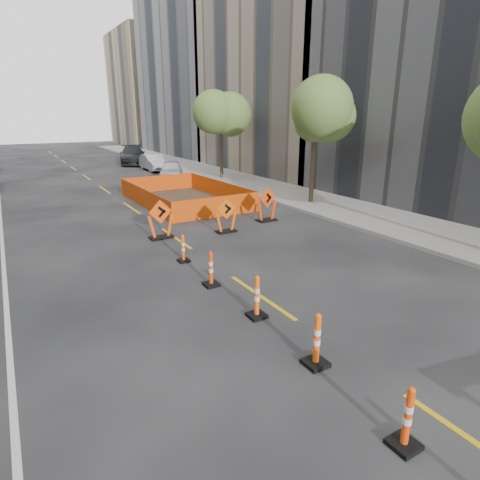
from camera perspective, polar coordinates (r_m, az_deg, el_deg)
ground_plane at (r=8.11m, az=19.47°, el=-18.13°), size 140.00×140.00×0.00m
sidewalk_right at (r=21.97m, az=11.19°, el=5.32°), size 4.00×90.00×0.15m
bld_right_c at (r=35.76m, az=8.91°, el=21.19°), size 12.00×16.00×14.00m
bld_right_d at (r=49.84m, az=-3.95°, el=23.72°), size 12.00×18.00×20.00m
bld_right_e at (r=66.57m, az=-11.51°, el=20.13°), size 12.00×14.00×16.00m
tree_r_b at (r=21.11m, az=10.65°, el=17.05°), size 2.80×2.80×5.95m
tree_r_c at (r=29.43m, az=-2.73°, el=17.37°), size 2.80×2.80×5.95m
channelizer_2 at (r=6.61m, az=22.73°, el=-22.29°), size 0.40×0.40×1.02m
channelizer_3 at (r=7.87m, az=10.88°, el=-13.77°), size 0.43×0.43×1.10m
channelizer_4 at (r=9.43m, az=2.43°, el=-8.06°), size 0.41×0.41×1.05m
channelizer_5 at (r=11.12m, az=-4.16°, el=-4.10°), size 0.40×0.40×1.02m
channelizer_6 at (r=13.03m, az=-8.08°, el=-1.18°), size 0.36×0.36×0.91m
chevron_sign_left at (r=15.58m, az=-11.25°, el=2.92°), size 1.02×0.62×1.52m
chevron_sign_center at (r=16.12m, az=-1.98°, el=3.52°), size 0.96×0.60×1.39m
chevron_sign_right at (r=17.86m, az=3.85°, el=5.08°), size 1.12×0.82×1.52m
safety_fence at (r=22.01m, az=-8.00°, el=6.58°), size 4.67×7.79×0.96m
parked_car_near at (r=30.04m, az=-9.76°, el=9.79°), size 3.03×4.31×1.36m
parked_car_mid at (r=35.13m, az=-12.19°, el=10.74°), size 1.49×4.12×1.35m
parked_car_far at (r=40.31m, az=-15.01°, el=11.59°), size 3.72×6.13×1.66m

